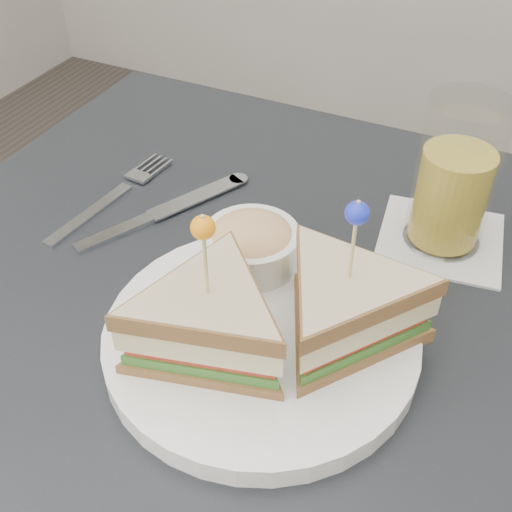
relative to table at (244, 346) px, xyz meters
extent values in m
cube|color=black|center=(0.00, 0.00, 0.06)|extent=(0.80, 0.80, 0.03)
cylinder|color=black|center=(-0.35, 0.35, -0.31)|extent=(0.04, 0.04, 0.72)
cylinder|color=white|center=(0.04, -0.05, 0.08)|extent=(0.36, 0.36, 0.02)
cylinder|color=white|center=(0.04, -0.05, 0.10)|extent=(0.36, 0.36, 0.01)
cylinder|color=#E3CF82|center=(0.02, -0.09, 0.20)|extent=(0.00, 0.00, 0.09)
sphere|color=orange|center=(0.02, -0.09, 0.24)|extent=(0.02, 0.02, 0.02)
cylinder|color=#E3CF82|center=(0.11, -0.03, 0.20)|extent=(0.00, 0.00, 0.09)
sphere|color=#1C2BD5|center=(0.11, -0.03, 0.24)|extent=(0.02, 0.02, 0.02)
cylinder|color=white|center=(0.00, 0.03, 0.11)|extent=(0.12, 0.12, 0.04)
ellipsoid|color=#E0B772|center=(0.00, 0.03, 0.13)|extent=(0.11, 0.11, 0.04)
cube|color=silver|center=(-0.22, 0.04, 0.08)|extent=(0.03, 0.14, 0.00)
cube|color=silver|center=(-0.21, 0.13, 0.08)|extent=(0.03, 0.02, 0.00)
cube|color=silver|center=(-0.17, 0.03, 0.08)|extent=(0.06, 0.10, 0.01)
cube|color=silver|center=(-0.13, 0.13, 0.08)|extent=(0.08, 0.12, 0.00)
cylinder|color=silver|center=(-0.10, 0.18, 0.08)|extent=(0.03, 0.03, 0.00)
cube|color=silver|center=(0.16, 0.18, 0.08)|extent=(0.15, 0.15, 0.00)
cylinder|color=#AF9731|center=(0.16, 0.18, 0.14)|extent=(0.09, 0.09, 0.11)
cylinder|color=white|center=(0.16, 0.18, 0.16)|extent=(0.10, 0.10, 0.17)
cube|color=white|center=(0.17, 0.19, 0.19)|extent=(0.03, 0.03, 0.02)
cube|color=white|center=(0.15, 0.17, 0.18)|extent=(0.02, 0.02, 0.02)
camera|label=1|loc=(0.21, -0.42, 0.53)|focal=45.00mm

